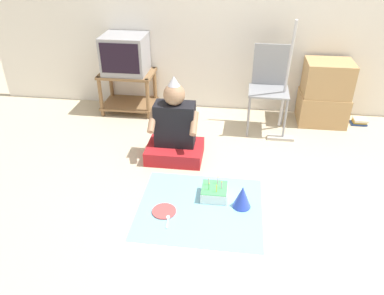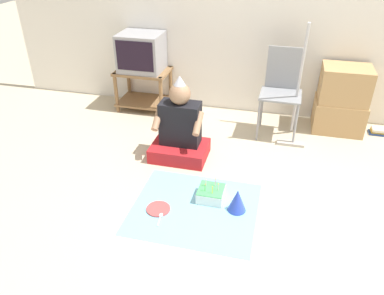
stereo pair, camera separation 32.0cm
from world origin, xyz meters
TOP-DOWN VIEW (x-y plane):
  - ground_plane at (0.00, 0.00)m, footprint 16.00×16.00m
  - wall_back at (0.00, 2.02)m, footprint 6.40×0.06m
  - tv_stand at (-1.47, 1.76)m, footprint 0.63×0.45m
  - tv at (-1.47, 1.76)m, footprint 0.49×0.44m
  - folding_chair at (0.17, 1.53)m, footprint 0.43×0.40m
  - cardboard_box_stack at (0.82, 1.74)m, footprint 0.53×0.42m
  - dust_mop at (0.33, 1.33)m, footprint 0.28×0.33m
  - book_pile at (1.26, 1.73)m, footprint 0.18×0.13m
  - person_seated at (-0.73, 0.76)m, footprint 0.54×0.41m
  - party_cloth at (-0.40, 0.01)m, footprint 1.01×0.89m
  - birthday_cake at (-0.29, 0.17)m, footprint 0.22×0.22m
  - party_hat_blue at (-0.06, 0.07)m, footprint 0.15×0.15m
  - paper_plate at (-0.68, -0.08)m, footprint 0.19×0.19m
  - plastic_spoon_near at (-0.63, -0.16)m, footprint 0.04×0.15m

SIDE VIEW (x-z plane):
  - ground_plane at x=0.00m, z-range 0.00..0.00m
  - party_cloth at x=-0.40m, z-range 0.00..0.01m
  - paper_plate at x=-0.68m, z-range 0.01..0.02m
  - plastic_spoon_near at x=-0.63m, z-range 0.01..0.02m
  - book_pile at x=1.26m, z-range 0.00..0.07m
  - birthday_cake at x=-0.29m, z-range -0.03..0.14m
  - party_hat_blue at x=-0.06m, z-range 0.01..0.20m
  - person_seated at x=-0.73m, z-range -0.14..0.69m
  - tv_stand at x=-1.47m, z-range 0.05..0.54m
  - cardboard_box_stack at x=0.82m, z-range -0.01..0.71m
  - dust_mop at x=0.33m, z-range -0.26..0.99m
  - folding_chair at x=0.17m, z-range 0.08..1.00m
  - tv at x=-1.47m, z-range 0.49..0.93m
  - wall_back at x=0.00m, z-range 0.00..2.55m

